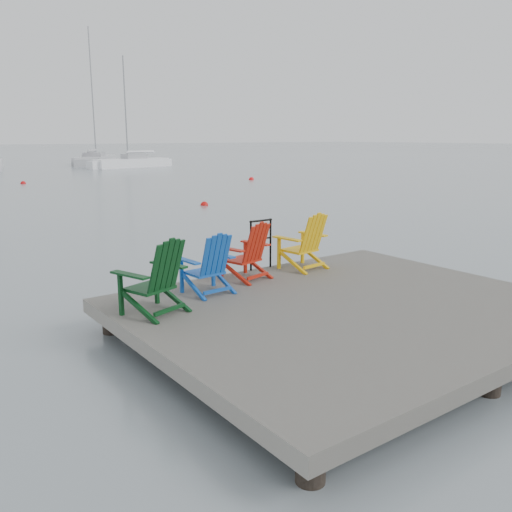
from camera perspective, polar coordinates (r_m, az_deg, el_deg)
ground at (r=8.06m, az=9.63°, el=-8.39°), size 400.00×400.00×0.00m
dock at (r=7.95m, az=9.72°, el=-6.05°), size 6.00×5.00×1.40m
handrail at (r=9.72m, az=0.51°, el=1.77°), size 0.48×0.04×0.90m
chair_green at (r=7.35m, az=-10.47°, el=-2.09°), size 0.98×0.94×1.04m
chair_blue at (r=8.21m, az=-4.97°, el=-0.75°), size 0.79×0.73×0.94m
chair_red at (r=8.99m, az=-0.88°, el=0.55°), size 0.89×0.84×0.97m
chair_yellow at (r=9.74m, az=5.17°, el=1.58°), size 0.88×0.83×1.02m
sailboat_mid at (r=59.71m, az=-16.55°, el=9.61°), size 7.47×10.16×13.88m
sailboat_far at (r=52.28m, az=-12.94°, el=9.47°), size 7.44×2.99×10.14m
buoy_a at (r=22.99m, az=-5.46°, el=5.33°), size 0.33×0.33×0.33m
buoy_c at (r=36.52m, az=-0.49°, el=8.04°), size 0.36×0.36×0.36m
buoy_d at (r=36.37m, az=-23.31°, el=7.01°), size 0.32×0.32×0.32m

